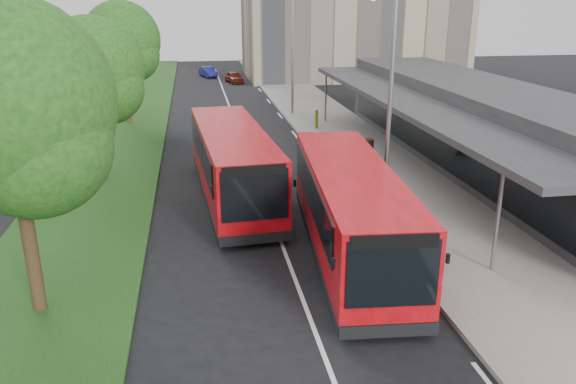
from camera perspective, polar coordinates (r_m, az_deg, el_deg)
name	(u,v)px	position (r m, az deg, el deg)	size (l,w,h in m)	color
ground	(283,246)	(18.93, -0.55, -5.56)	(120.00, 120.00, 0.00)	black
pavement	(323,119)	(38.79, 3.60, 7.42)	(5.00, 80.00, 0.15)	slate
grass_verge	(128,126)	(38.06, -15.96, 6.46)	(5.00, 80.00, 0.10)	#1D3F14
lane_centre_line	(242,141)	(33.06, -4.65, 5.22)	(0.12, 70.00, 0.01)	silver
kerb_dashes	(287,124)	(37.33, -0.12, 6.89)	(0.12, 56.00, 0.01)	silver
station_building	(476,125)	(29.02, 18.60, 6.46)	(7.70, 26.00, 4.00)	#28282B
tree_near	(9,117)	(14.94, -26.46, 6.88)	(5.05, 5.05, 8.12)	#322314
tree_mid	(93,75)	(26.60, -19.24, 11.14)	(4.54, 4.54, 7.27)	#322314
tree_far	(122,45)	(38.40, -16.52, 14.11)	(4.88, 4.88, 7.84)	#322314
lamp_post_near	(388,93)	(20.42, 10.15, 9.85)	(1.44, 0.28, 8.00)	gray
lamp_post_far	(291,47)	(39.71, 0.34, 14.50)	(1.44, 0.28, 8.00)	gray
bus_main	(350,211)	(17.94, 6.36, -1.95)	(3.44, 10.43, 2.90)	red
bus_second	(233,164)	(22.98, -5.63, 2.86)	(3.32, 10.52, 2.94)	red
litter_bin	(368,149)	(28.75, 8.11, 4.34)	(0.57, 0.57, 1.03)	#332314
bollard	(317,119)	(35.49, 2.91, 7.40)	(0.18, 0.18, 1.14)	yellow
car_near	(234,77)	(56.62, -5.49, 11.54)	(1.29, 3.19, 1.09)	#50160B
car_far	(208,72)	(61.16, -8.13, 11.98)	(1.12, 3.21, 1.06)	navy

